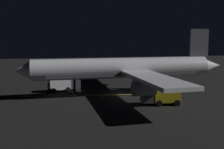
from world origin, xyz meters
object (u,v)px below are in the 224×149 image
traffic_cone_near_right (101,99)px  ground_crew_worker (49,88)px  airliner (127,69)px  traffic_cone_near_left (71,91)px  catering_truck (162,97)px  baggage_truck (63,85)px

traffic_cone_near_right → ground_crew_worker: bearing=46.6°
airliner → traffic_cone_near_left: size_ratio=66.20×
airliner → catering_truck: (-8.22, -2.96, -3.23)m
traffic_cone_near_left → traffic_cone_near_right: same height
ground_crew_worker → traffic_cone_near_left: bearing=-100.0°
ground_crew_worker → airliner: bearing=-107.2°
airliner → ground_crew_worker: (4.08, 13.20, -3.49)m
catering_truck → traffic_cone_near_left: catering_truck is taller
baggage_truck → traffic_cone_near_right: (-8.48, -5.56, -0.95)m
baggage_truck → catering_truck: 18.89m
traffic_cone_near_left → airliner: bearing=-110.0°
traffic_cone_near_left → traffic_cone_near_right: size_ratio=1.00×
catering_truck → traffic_cone_near_right: size_ratio=10.45×
ground_crew_worker → baggage_truck: bearing=-72.6°
baggage_truck → traffic_cone_near_left: size_ratio=10.59×
airliner → baggage_truck: size_ratio=6.25×
ground_crew_worker → traffic_cone_near_left: size_ratio=3.16×
catering_truck → traffic_cone_near_right: bearing=60.2°
catering_truck → traffic_cone_near_right: (4.62, 8.05, -0.89)m
ground_crew_worker → traffic_cone_near_right: size_ratio=3.16×
airliner → catering_truck: airliner is taller
baggage_truck → catering_truck: size_ratio=1.01×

